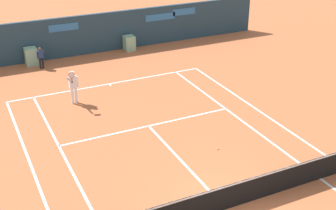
{
  "coord_description": "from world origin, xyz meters",
  "views": [
    {
      "loc": [
        -6.97,
        -10.07,
        9.58
      ],
      "look_at": [
        0.98,
        6.46,
        0.8
      ],
      "focal_mm": 49.04,
      "sensor_mm": 36.0,
      "label": 1
    }
  ],
  "objects": [
    {
      "name": "sponsor_back_wall",
      "position": [
        -0.01,
        16.97,
        1.2
      ],
      "size": [
        25.0,
        1.02,
        2.48
      ],
      "color": "#233D4C",
      "rests_on": "ground_plane"
    },
    {
      "name": "ground_plane",
      "position": [
        -0.0,
        0.58,
        0.0
      ],
      "size": [
        80.0,
        80.0,
        0.01
      ],
      "color": "#BC6038"
    },
    {
      "name": "tennis_net",
      "position": [
        0.0,
        0.0,
        0.51
      ],
      "size": [
        12.1,
        0.1,
        1.07
      ],
      "color": "#4C4C51",
      "rests_on": "ground_plane"
    },
    {
      "name": "ball_kid_centre_post",
      "position": [
        -2.76,
        15.6,
        0.73
      ],
      "size": [
        0.42,
        0.18,
        1.27
      ],
      "rotation": [
        0.0,
        0.0,
        3.22
      ],
      "color": "black",
      "rests_on": "ground_plane"
    },
    {
      "name": "player_on_baseline",
      "position": [
        -2.31,
        10.12,
        0.99
      ],
      "size": [
        0.59,
        0.73,
        1.86
      ],
      "rotation": [
        0.0,
        0.0,
        3.26
      ],
      "color": "white",
      "rests_on": "ground_plane"
    },
    {
      "name": "tennis_ball_near_service_line",
      "position": [
        1.72,
        3.36,
        0.03
      ],
      "size": [
        0.07,
        0.07,
        0.07
      ],
      "primitive_type": "sphere",
      "color": "#CCE033",
      "rests_on": "ground_plane"
    }
  ]
}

